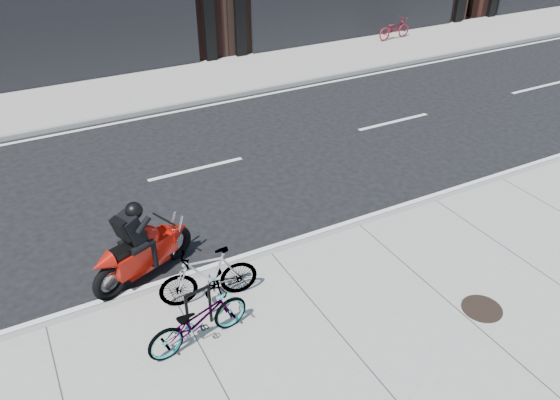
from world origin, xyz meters
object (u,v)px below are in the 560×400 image
bike_rack (198,306)px  manhole_cover (482,309)px  bicycle_front (198,320)px  bicycle_far (394,29)px  bicycle_rear (208,276)px  motorcycle (147,245)px

bike_rack → manhole_cover: bearing=-23.1°
bike_rack → bicycle_front: bicycle_front is taller
bicycle_far → manhole_cover: size_ratio=2.43×
bicycle_rear → motorcycle: bearing=-143.3°
bicycle_rear → bike_rack: bearing=-25.8°
bike_rack → bicycle_far: bicycle_far is taller
bicycle_front → motorcycle: 2.09m
bicycle_front → bicycle_rear: bicycle_rear is taller
motorcycle → manhole_cover: bearing=-60.8°
bicycle_front → bike_rack: bearing=-30.8°
bike_rack → manhole_cover: bike_rack is taller
bike_rack → bicycle_far: 17.39m
motorcycle → bicycle_far: 16.45m
bicycle_rear → motorcycle: size_ratio=0.81×
bike_rack → bicycle_rear: 0.65m
bike_rack → bicycle_rear: bearing=54.6°
bike_rack → motorcycle: (-0.27, 1.80, 0.07)m
bike_rack → motorcycle: motorcycle is taller
motorcycle → manhole_cover: size_ratio=3.07×
bicycle_rear → manhole_cover: size_ratio=2.49×
motorcycle → manhole_cover: motorcycle is taller
bike_rack → motorcycle: size_ratio=0.37×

